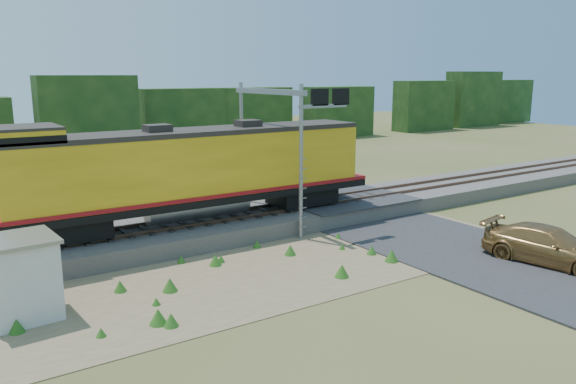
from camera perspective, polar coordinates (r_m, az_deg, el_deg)
ground at (r=23.05m, az=1.61°, el=-7.49°), size 140.00×140.00×0.00m
ballast at (r=27.83m, az=-5.53°, el=-3.26°), size 70.00×5.00×0.80m
rails at (r=27.70m, az=-5.55°, el=-2.30°), size 70.00×1.54×0.16m
dirt_shoulder at (r=22.42m, az=-3.36°, el=-8.03°), size 26.00×8.00×0.03m
road at (r=27.96m, az=12.55°, el=-4.08°), size 7.00×66.00×0.86m
tree_line_north at (r=57.33m, az=-20.98°, el=6.54°), size 130.00×3.00×6.50m
weed_clumps at (r=21.43m, az=-6.32°, el=-9.09°), size 15.00×6.20×0.56m
locomotive at (r=26.30m, az=-9.74°, el=2.19°), size 18.30×2.79×4.72m
shed at (r=19.79m, az=-25.57°, el=-7.88°), size 2.39×2.39×2.67m
signal_gantry at (r=27.62m, az=-0.56°, el=7.25°), size 2.86×6.20×7.22m
car at (r=25.40m, az=24.97°, el=-4.97°), size 3.15×5.59×1.53m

